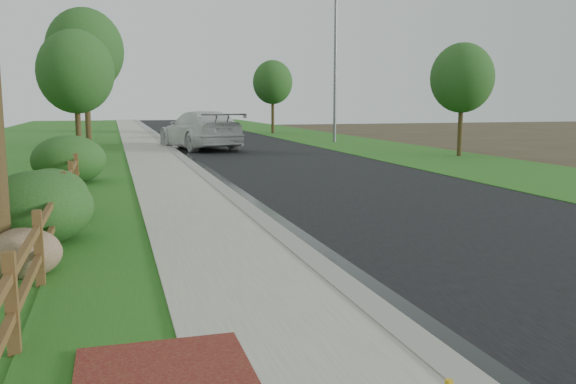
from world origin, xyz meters
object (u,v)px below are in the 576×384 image
object	(u,v)px
streetlight	(333,55)
white_suv	(200,130)
ranch_fence	(60,203)
dark_car_mid	(196,129)

from	to	relation	value
streetlight	white_suv	bearing A→B (deg)	-161.53
ranch_fence	streetlight	distance (m)	27.96
ranch_fence	dark_car_mid	size ratio (longest dim) A/B	4.24
dark_car_mid	streetlight	bearing A→B (deg)	127.86
white_suv	dark_car_mid	distance (m)	9.04
ranch_fence	dark_car_mid	bearing A→B (deg)	77.54
ranch_fence	white_suv	xyz separation A→B (m)	(5.60, 20.70, 0.42)
white_suv	streetlight	distance (m)	10.08
streetlight	dark_car_mid	bearing A→B (deg)	141.54
ranch_fence	white_suv	size ratio (longest dim) A/B	2.42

